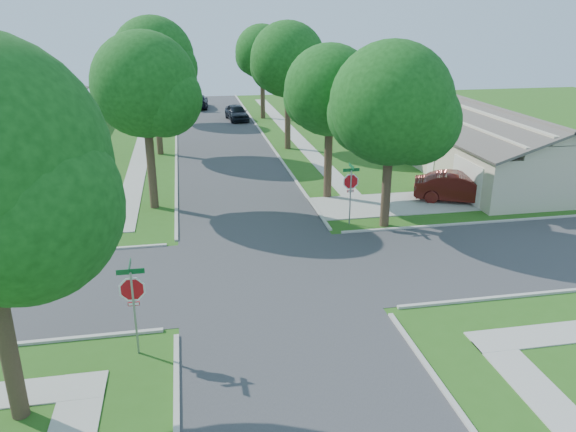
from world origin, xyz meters
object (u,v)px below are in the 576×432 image
(stop_sign_ne, at_px, (351,184))
(car_driveway, at_px, (459,188))
(tree_w_far, at_px, (160,61))
(house_nw_far, at_px, (29,113))
(stop_sign_sw, at_px, (133,293))
(tree_e_mid, at_px, (288,63))
(car_curb_east, at_px, (237,112))
(car_curb_west, at_px, (198,101))
(tree_e_far, at_px, (263,54))
(house_ne_near, at_px, (497,153))
(tree_w_near, at_px, (146,90))
(tree_e_near, at_px, (331,95))
(tree_ne_corner, at_px, (392,109))
(tree_w_mid, at_px, (154,62))
(house_ne_far, at_px, (393,107))

(stop_sign_ne, height_order, car_driveway, stop_sign_ne)
(tree_w_far, xyz_separation_m, house_nw_far, (-11.34, -2.01, -3.99))
(stop_sign_sw, bearing_deg, tree_e_mid, 69.80)
(car_curb_east, distance_m, car_curb_west, 8.58)
(tree_w_far, bearing_deg, car_curb_east, -5.02)
(tree_e_far, relative_size, car_curb_east, 2.03)
(car_curb_west, bearing_deg, house_ne_near, 122.57)
(tree_e_mid, relative_size, tree_w_near, 1.03)
(tree_e_near, relative_size, house_ne_near, 0.61)
(tree_e_near, distance_m, tree_w_near, 9.41)
(stop_sign_sw, distance_m, house_nw_far, 38.40)
(tree_ne_corner, relative_size, house_nw_far, 0.64)
(stop_sign_ne, relative_size, tree_w_near, 0.33)
(tree_w_near, xyz_separation_m, tree_w_mid, (0.00, 12.00, 0.37))
(tree_e_far, relative_size, house_ne_near, 0.64)
(tree_e_near, distance_m, tree_ne_corner, 5.06)
(house_nw_far, bearing_deg, house_ne_far, -5.36)
(stop_sign_ne, relative_size, tree_w_mid, 0.31)
(stop_sign_ne, relative_size, house_ne_far, 0.22)
(stop_sign_ne, height_order, tree_e_near, tree_e_near)
(tree_e_near, distance_m, house_ne_far, 23.30)
(tree_e_mid, relative_size, house_ne_near, 0.68)
(house_ne_near, height_order, car_curb_east, house_ne_near)
(stop_sign_sw, distance_m, car_curb_east, 38.74)
(stop_sign_ne, height_order, tree_w_mid, tree_w_mid)
(tree_e_mid, bearing_deg, tree_ne_corner, -84.55)
(stop_sign_sw, height_order, car_curb_east, stop_sign_sw)
(tree_w_mid, relative_size, house_ne_far, 0.70)
(stop_sign_ne, xyz_separation_m, tree_w_near, (-9.34, 4.31, 4.08))
(tree_w_near, bearing_deg, tree_e_far, 69.40)
(stop_sign_sw, distance_m, tree_ne_corner, 14.64)
(tree_ne_corner, height_order, car_driveway, tree_ne_corner)
(tree_w_near, xyz_separation_m, tree_w_far, (-0.01, 25.00, -0.61))
(house_ne_near, relative_size, house_ne_far, 1.00)
(tree_ne_corner, xyz_separation_m, house_ne_near, (9.63, 6.79, -4.08))
(car_curb_east, bearing_deg, car_driveway, -76.92)
(tree_w_mid, relative_size, car_curb_east, 2.22)
(stop_sign_sw, xyz_separation_m, car_driveway, (16.20, 11.67, -1.25))
(tree_w_near, relative_size, car_curb_west, 1.84)
(tree_w_near, bearing_deg, house_ne_near, 5.51)
(stop_sign_ne, relative_size, house_nw_far, 0.22)
(car_curb_east, height_order, car_curb_west, car_curb_east)
(house_ne_near, relative_size, car_curb_west, 2.79)
(tree_e_mid, distance_m, tree_e_far, 13.00)
(tree_e_far, relative_size, car_curb_west, 1.79)
(stop_sign_sw, relative_size, tree_ne_corner, 0.34)
(tree_w_mid, relative_size, car_curb_west, 1.96)
(car_driveway, bearing_deg, stop_sign_sw, 148.94)
(tree_e_mid, distance_m, tree_w_far, 16.06)
(stop_sign_sw, bearing_deg, tree_w_near, 89.77)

